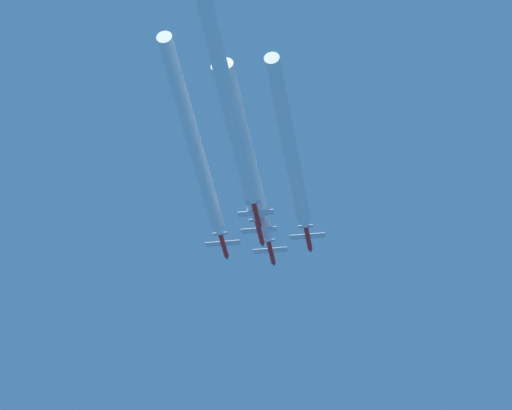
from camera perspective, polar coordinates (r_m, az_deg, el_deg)
The scene contains 10 objects.
jet_lead at distance 380.74m, azimuth 0.57°, elevation -1.79°, with size 8.73×12.71×3.05m.
jet_left_wingman at distance 375.78m, azimuth -1.24°, elevation -1.53°, with size 8.73×12.71×3.05m.
jet_right_wingman at distance 372.50m, azimuth 1.98°, elevation -1.25°, with size 8.73×12.71×3.05m.
jet_slot at distance 367.27m, azimuth 0.13°, elevation -1.02°, with size 8.73×12.71×3.05m.
jet_high_trail at distance 358.34m, azimuth 0.02°, elevation -0.37°, with size 8.73×12.71×3.05m.
smoke_trail_lead at distance 348.86m, azimuth -0.29°, elevation 1.78°, with size 3.39×67.48×3.39m.
smoke_trail_left_wingman at distance 342.30m, azimuth -2.35°, elevation 2.37°, with size 3.39×72.41×3.39m.
smoke_trail_right_wingman at distance 342.73m, azimuth 1.29°, elevation 2.19°, with size 3.39×62.37×3.39m.
smoke_trail_slot at distance 340.00m, azimuth -0.66°, elevation 2.20°, with size 3.39×56.61×3.39m.
smoke_trail_high_trail at distance 325.62m, azimuth -1.01°, elevation 3.79°, with size 3.39×71.52×3.39m.
Camera 1 is at (41.10, -306.29, 1.63)m, focal length 105.63 mm.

